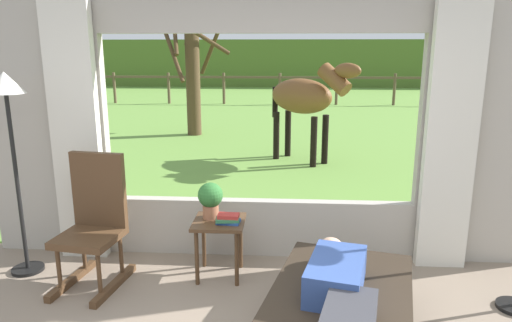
% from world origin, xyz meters
% --- Properties ---
extents(back_wall_with_window, '(5.20, 0.12, 2.55)m').
position_xyz_m(back_wall_with_window, '(0.00, 2.26, 1.25)').
color(back_wall_with_window, '#ADA599').
rests_on(back_wall_with_window, ground_plane).
extents(curtain_panel_left, '(0.44, 0.10, 2.40)m').
position_xyz_m(curtain_panel_left, '(-1.69, 2.12, 1.20)').
color(curtain_panel_left, silver).
rests_on(curtain_panel_left, ground_plane).
extents(curtain_panel_right, '(0.44, 0.10, 2.40)m').
position_xyz_m(curtain_panel_right, '(1.69, 2.12, 1.20)').
color(curtain_panel_right, silver).
rests_on(curtain_panel_right, ground_plane).
extents(outdoor_pasture_lawn, '(36.00, 21.68, 0.02)m').
position_xyz_m(outdoor_pasture_lawn, '(0.00, 13.16, 0.01)').
color(outdoor_pasture_lawn, olive).
rests_on(outdoor_pasture_lawn, ground_plane).
extents(distant_hill_ridge, '(36.00, 2.00, 2.40)m').
position_xyz_m(distant_hill_ridge, '(0.00, 23.00, 1.20)').
color(distant_hill_ridge, '#4D6829').
rests_on(distant_hill_ridge, ground_plane).
extents(reclining_person, '(0.47, 1.43, 0.22)m').
position_xyz_m(reclining_person, '(0.59, 0.62, 0.52)').
color(reclining_person, '#334C8C').
rests_on(reclining_person, recliner_sofa).
extents(rocking_chair, '(0.55, 0.74, 1.12)m').
position_xyz_m(rocking_chair, '(-1.36, 1.62, 0.55)').
color(rocking_chair, '#4C331E').
rests_on(rocking_chair, ground_plane).
extents(side_table, '(0.44, 0.44, 0.52)m').
position_xyz_m(side_table, '(-0.32, 1.78, 0.43)').
color(side_table, '#4C331E').
rests_on(side_table, ground_plane).
extents(potted_plant, '(0.22, 0.22, 0.32)m').
position_xyz_m(potted_plant, '(-0.40, 1.84, 0.70)').
color(potted_plant, '#9E6042').
rests_on(potted_plant, side_table).
extents(book_stack, '(0.21, 0.16, 0.08)m').
position_xyz_m(book_stack, '(-0.23, 1.72, 0.56)').
color(book_stack, '#23478C').
rests_on(book_stack, side_table).
extents(floor_lamp_left, '(0.32, 0.32, 1.79)m').
position_xyz_m(floor_lamp_left, '(-2.08, 1.75, 1.44)').
color(floor_lamp_left, black).
rests_on(floor_lamp_left, ground_plane).
extents(horse, '(1.60, 1.45, 1.73)m').
position_xyz_m(horse, '(0.56, 6.03, 1.16)').
color(horse, brown).
rests_on(horse, outdoor_pasture_lawn).
extents(pasture_tree, '(1.54, 1.64, 2.84)m').
position_xyz_m(pasture_tree, '(-1.86, 8.54, 1.38)').
color(pasture_tree, '#4C3823').
rests_on(pasture_tree, outdoor_pasture_lawn).
extents(pasture_fence_line, '(16.10, 0.10, 1.10)m').
position_xyz_m(pasture_fence_line, '(0.00, 14.65, 0.74)').
color(pasture_fence_line, brown).
rests_on(pasture_fence_line, outdoor_pasture_lawn).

